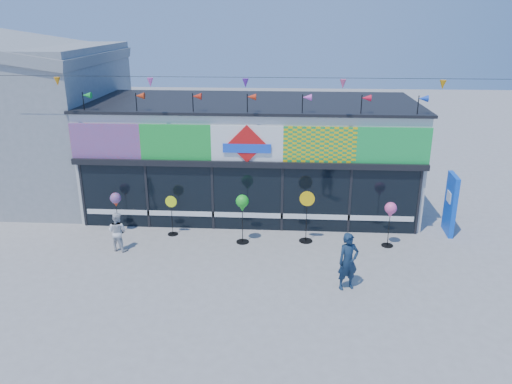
# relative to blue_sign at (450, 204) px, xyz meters

# --- Properties ---
(ground) EXTENTS (80.00, 80.00, 0.00)m
(ground) POSITION_rel_blue_sign_xyz_m (-6.92, -3.58, -1.05)
(ground) COLOR gray
(ground) RESTS_ON ground
(kite_shop) EXTENTS (16.00, 5.70, 5.31)m
(kite_shop) POSITION_rel_blue_sign_xyz_m (-6.92, 2.36, 1.00)
(kite_shop) COLOR silver
(kite_shop) RESTS_ON ground
(neighbour_building) EXTENTS (8.18, 7.20, 6.87)m
(neighbour_building) POSITION_rel_blue_sign_xyz_m (-16.92, 3.42, 2.15)
(neighbour_building) COLOR gray
(neighbour_building) RESTS_ON ground
(blue_sign) EXTENTS (0.22, 1.05, 2.09)m
(blue_sign) POSITION_rel_blue_sign_xyz_m (0.00, 0.00, 0.00)
(blue_sign) COLOR blue
(blue_sign) RESTS_ON ground
(spinner_0) EXTENTS (0.37, 0.37, 1.45)m
(spinner_0) POSITION_rel_blue_sign_xyz_m (-11.36, -0.72, 0.11)
(spinner_0) COLOR black
(spinner_0) RESTS_ON ground
(spinner_1) EXTENTS (0.39, 0.36, 1.40)m
(spinner_1) POSITION_rel_blue_sign_xyz_m (-9.45, -0.78, -0.31)
(spinner_1) COLOR black
(spinner_1) RESTS_ON ground
(spinner_2) EXTENTS (0.42, 0.42, 1.67)m
(spinner_2) POSITION_rel_blue_sign_xyz_m (-7.00, -1.25, 0.28)
(spinner_2) COLOR black
(spinner_2) RESTS_ON ground
(spinner_3) EXTENTS (0.49, 0.45, 1.76)m
(spinner_3) POSITION_rel_blue_sign_xyz_m (-4.91, -1.04, -0.12)
(spinner_3) COLOR black
(spinner_3) RESTS_ON ground
(spinner_4) EXTENTS (0.38, 0.38, 1.52)m
(spinner_4) POSITION_rel_blue_sign_xyz_m (-2.26, -1.22, 0.16)
(spinner_4) COLOR black
(spinner_4) RESTS_ON ground
(adult_man) EXTENTS (0.69, 0.58, 1.63)m
(adult_man) POSITION_rel_blue_sign_xyz_m (-3.88, -4.01, -0.24)
(adult_man) COLOR #14273F
(adult_man) RESTS_ON ground
(child) EXTENTS (0.69, 0.50, 1.28)m
(child) POSITION_rel_blue_sign_xyz_m (-10.91, -2.08, -0.41)
(child) COLOR silver
(child) RESTS_ON ground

